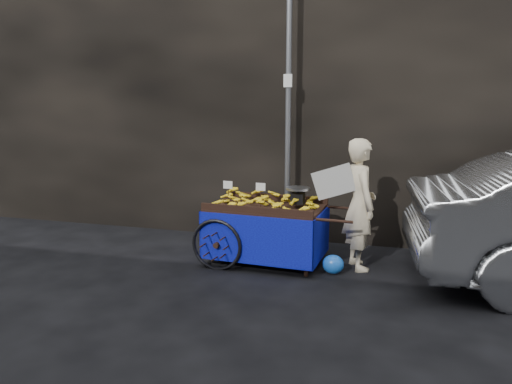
% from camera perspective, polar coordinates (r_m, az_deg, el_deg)
% --- Properties ---
extents(ground, '(80.00, 80.00, 0.00)m').
position_cam_1_polar(ground, '(6.39, -1.67, -9.09)').
color(ground, black).
rests_on(ground, ground).
extents(building_wall, '(13.50, 2.00, 5.00)m').
position_cam_1_polar(building_wall, '(8.46, 6.29, 12.94)').
color(building_wall, black).
rests_on(building_wall, ground).
extents(street_pole, '(0.12, 0.10, 4.00)m').
position_cam_1_polar(street_pole, '(7.19, 3.70, 9.44)').
color(street_pole, slate).
rests_on(street_pole, ground).
extents(banana_cart, '(2.09, 1.09, 1.11)m').
position_cam_1_polar(banana_cart, '(6.60, 0.80, -2.27)').
color(banana_cart, black).
rests_on(banana_cart, ground).
extents(vendor, '(0.93, 0.72, 1.67)m').
position_cam_1_polar(vendor, '(6.46, 11.77, -1.37)').
color(vendor, beige).
rests_on(vendor, ground).
extents(plastic_bag, '(0.27, 0.22, 0.24)m').
position_cam_1_polar(plastic_bag, '(6.36, 8.81, -8.17)').
color(plastic_bag, blue).
rests_on(plastic_bag, ground).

